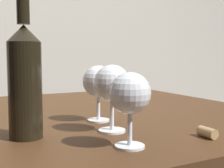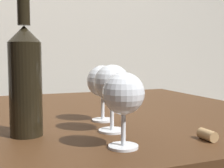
% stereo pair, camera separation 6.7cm
% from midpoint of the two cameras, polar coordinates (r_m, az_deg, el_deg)
% --- Properties ---
extents(dining_table, '(1.36, 0.99, 0.71)m').
position_cam_midpoint_polar(dining_table, '(0.92, -15.81, -10.61)').
color(dining_table, '#472B16').
rests_on(dining_table, ground_plane).
extents(wine_glass_cabernet, '(0.08, 0.08, 0.14)m').
position_cam_midpoint_polar(wine_glass_cabernet, '(0.55, -0.04, -2.09)').
color(wine_glass_cabernet, white).
rests_on(wine_glass_cabernet, dining_table).
extents(wine_glass_chardonnay, '(0.08, 0.08, 0.15)m').
position_cam_midpoint_polar(wine_glass_chardonnay, '(0.67, -2.86, -0.05)').
color(wine_glass_chardonnay, white).
rests_on(wine_glass_chardonnay, dining_table).
extents(wine_glass_amber, '(0.08, 0.08, 0.15)m').
position_cam_midpoint_polar(wine_glass_amber, '(0.78, -5.05, 0.29)').
color(wine_glass_amber, white).
rests_on(wine_glass_amber, dining_table).
extents(wine_bottle, '(0.07, 0.07, 0.32)m').
position_cam_midpoint_polar(wine_bottle, '(0.65, -19.03, 1.04)').
color(wine_bottle, black).
rests_on(wine_bottle, dining_table).
extents(cork, '(0.02, 0.04, 0.02)m').
position_cam_midpoint_polar(cork, '(0.66, 14.83, -8.91)').
color(cork, tan).
rests_on(cork, dining_table).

